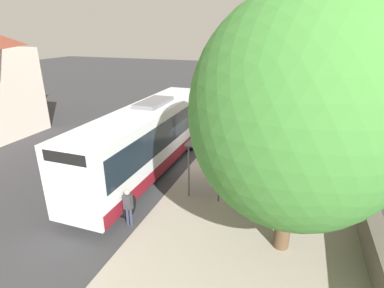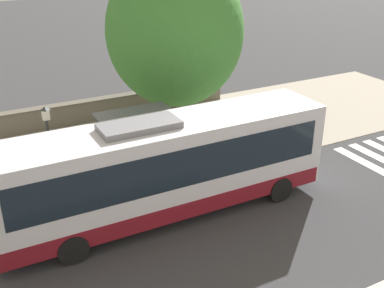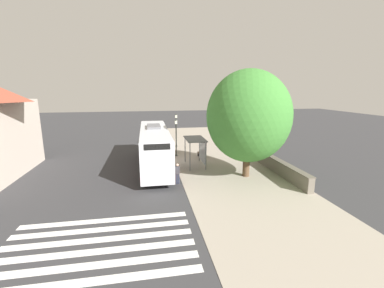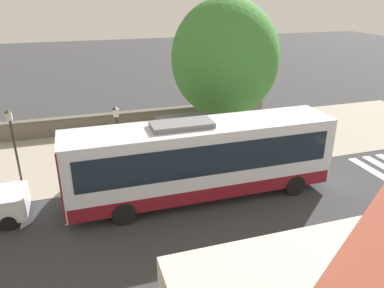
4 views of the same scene
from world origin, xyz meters
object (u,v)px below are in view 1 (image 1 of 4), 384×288
object	(u,v)px
street_lamp_far	(234,101)
parked_car_behind_bus	(210,113)
bus	(148,138)
bus_shelter	(216,145)
pedestrian	(128,205)
shade_tree	(298,113)
street_lamp_near	(209,117)
bench	(245,158)

from	to	relation	value
street_lamp_far	parked_car_behind_bus	xyz separation A→B (m)	(2.25, -1.61, -1.56)
bus	parked_car_behind_bus	world-z (taller)	bus
bus	bus_shelter	size ratio (longest dim) A/B	3.81
parked_car_behind_bus	street_lamp_far	bearing A→B (deg)	144.49
pedestrian	street_lamp_far	bearing A→B (deg)	-96.33
bus_shelter	bus	bearing A→B (deg)	-6.00
shade_tree	parked_car_behind_bus	distance (m)	15.83
pedestrian	street_lamp_far	xyz separation A→B (m)	(-1.43, -12.87, 1.52)
bus_shelter	shade_tree	distance (m)	5.80
street_lamp_near	bus_shelter	bearing A→B (deg)	111.48
bus_shelter	street_lamp_near	distance (m)	4.12
parked_car_behind_bus	bus	bearing A→B (deg)	85.71
bench	bus	bearing A→B (deg)	26.02
bus	bus_shelter	world-z (taller)	bus
street_lamp_far	shade_tree	world-z (taller)	shade_tree
bus_shelter	street_lamp_near	xyz separation A→B (m)	(1.51, -3.83, 0.20)
bus	street_lamp_near	xyz separation A→B (m)	(-2.42, -3.42, 0.44)
bench	shade_tree	world-z (taller)	shade_tree
parked_car_behind_bus	bench	bearing A→B (deg)	119.93
street_lamp_far	shade_tree	bearing A→B (deg)	110.11
bus	street_lamp_far	bearing A→B (deg)	-110.29
pedestrian	parked_car_behind_bus	size ratio (longest dim) A/B	0.40
bench	street_lamp_near	size ratio (longest dim) A/B	0.38
bus	street_lamp_far	size ratio (longest dim) A/B	2.93
pedestrian	bench	xyz separation A→B (m)	(-3.36, -7.21, -0.48)
bus_shelter	parked_car_behind_bus	world-z (taller)	bus_shelter
bench	shade_tree	bearing A→B (deg)	111.21
bus	street_lamp_near	world-z (taller)	street_lamp_near
street_lamp_far	shade_tree	size ratio (longest dim) A/B	0.48
street_lamp_near	bench	bearing A→B (deg)	157.68
street_lamp_far	shade_tree	xyz separation A→B (m)	(-4.44, 12.13, 2.57)
bus_shelter	street_lamp_far	distance (m)	8.53
bus	street_lamp_near	bearing A→B (deg)	-125.29
bus_shelter	shade_tree	size ratio (longest dim) A/B	0.37
bus	pedestrian	world-z (taller)	bus
bench	street_lamp_far	size ratio (longest dim) A/B	0.37
shade_tree	parked_car_behind_bus	xyz separation A→B (m)	(6.70, -13.74, -4.13)
bus	pedestrian	size ratio (longest dim) A/B	7.49
street_lamp_near	shade_tree	xyz separation A→B (m)	(-5.00, 7.49, 2.64)
shade_tree	parked_car_behind_bus	size ratio (longest dim) A/B	2.14
bus	bench	bearing A→B (deg)	-153.98
bus_shelter	street_lamp_near	size ratio (longest dim) A/B	0.79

